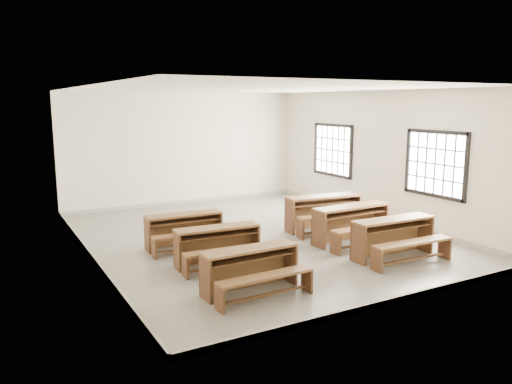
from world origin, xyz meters
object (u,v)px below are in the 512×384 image
desk_set_4 (353,221)px  desk_set_0 (251,267)px  desk_set_5 (325,210)px  desk_set_1 (218,243)px  desk_set_2 (185,228)px  desk_set_3 (395,235)px

desk_set_4 → desk_set_0: bearing=-158.0°
desk_set_5 → desk_set_1: bearing=-154.2°
desk_set_0 → desk_set_2: (-0.02, 2.78, -0.00)m
desk_set_3 → desk_set_5: bearing=89.2°
desk_set_0 → desk_set_5: (3.31, 2.55, 0.06)m
desk_set_3 → desk_set_0: bearing=-174.5°
desk_set_0 → desk_set_2: desk_set_0 is taller
desk_set_2 → desk_set_5: 3.34m
desk_set_0 → desk_set_1: desk_set_0 is taller
desk_set_4 → desk_set_5: desk_set_5 is taller
desk_set_0 → desk_set_2: 2.78m
desk_set_1 → desk_set_3: bearing=-18.1°
desk_set_0 → desk_set_3: 3.20m
desk_set_0 → desk_set_2: size_ratio=0.99×
desk_set_0 → desk_set_1: size_ratio=0.98×
desk_set_0 → desk_set_3: bearing=2.3°
desk_set_1 → desk_set_4: bearing=3.2°
desk_set_1 → desk_set_3: (3.08, -1.26, 0.04)m
desk_set_4 → desk_set_1: bearing=177.2°
desk_set_2 → desk_set_5: size_ratio=0.84×
desk_set_0 → desk_set_5: desk_set_5 is taller
desk_set_0 → desk_set_3: (3.20, 0.20, 0.04)m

